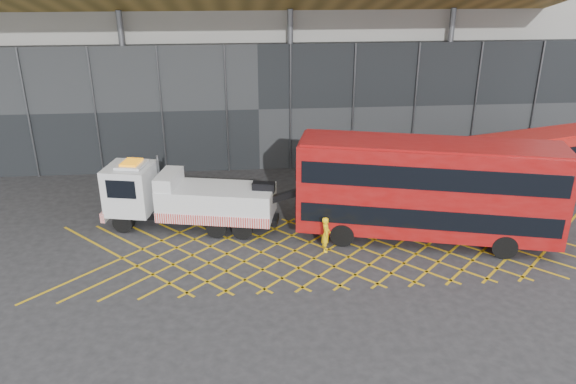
{
  "coord_description": "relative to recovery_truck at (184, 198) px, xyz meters",
  "views": [
    {
      "loc": [
        0.85,
        -23.24,
        12.72
      ],
      "look_at": [
        3.0,
        1.5,
        2.4
      ],
      "focal_mm": 35.0,
      "sensor_mm": 36.0,
      "label": 1
    }
  ],
  "objects": [
    {
      "name": "worker",
      "position": [
        6.77,
        -3.18,
        -0.76
      ],
      "size": [
        0.5,
        0.68,
        1.72
      ],
      "primitive_type": "imported",
      "rotation": [
        0.0,
        0.0,
        1.43
      ],
      "color": "yellow",
      "rests_on": "ground_plane"
    },
    {
      "name": "ground_plane",
      "position": [
        2.13,
        -3.09,
        -1.62
      ],
      "size": [
        120.0,
        120.0,
        0.0
      ],
      "primitive_type": "plane",
      "color": "#252527"
    },
    {
      "name": "road_markings",
      "position": [
        7.73,
        -3.09,
        -1.61
      ],
      "size": [
        27.96,
        7.16,
        0.01
      ],
      "color": "gold",
      "rests_on": "ground_plane"
    },
    {
      "name": "bus_second",
      "position": [
        18.69,
        1.78,
        0.54
      ],
      "size": [
        9.77,
        4.72,
        3.88
      ],
      "rotation": [
        0.0,
        0.0,
        0.28
      ],
      "color": "#AD140F",
      "rests_on": "ground_plane"
    },
    {
      "name": "recovery_truck",
      "position": [
        0.0,
        0.0,
        0.0
      ],
      "size": [
        10.1,
        4.12,
        3.51
      ],
      "rotation": [
        0.0,
        0.0,
        -0.21
      ],
      "color": "black",
      "rests_on": "ground_plane"
    },
    {
      "name": "bus_towed",
      "position": [
        11.69,
        -2.46,
        1.14
      ],
      "size": [
        12.51,
        5.77,
        4.97
      ],
      "rotation": [
        0.0,
        0.0,
        -0.25
      ],
      "color": "maroon",
      "rests_on": "ground_plane"
    },
    {
      "name": "construction_building",
      "position": [
        4.05,
        15.31,
        7.36
      ],
      "size": [
        55.0,
        23.97,
        18.0
      ],
      "color": "gray",
      "rests_on": "ground_plane"
    }
  ]
}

